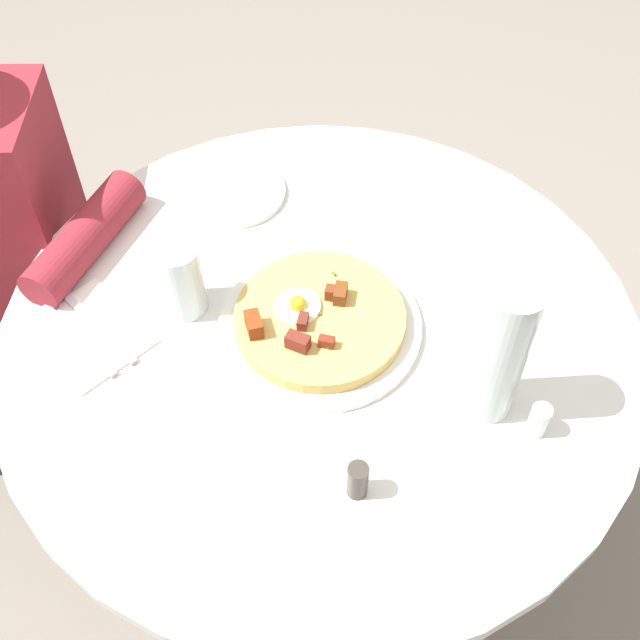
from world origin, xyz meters
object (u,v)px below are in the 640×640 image
(breakfast_pizza, at_px, (319,318))
(knife, at_px, (78,339))
(pizza_plate, at_px, (320,326))
(water_glass, at_px, (181,279))
(water_bottle, at_px, (500,352))
(salt_shaker, at_px, (539,420))
(bread_plate, at_px, (236,192))
(dining_table, at_px, (320,391))
(pepper_shaker, at_px, (358,480))
(fork, at_px, (99,326))

(breakfast_pizza, distance_m, knife, 0.36)
(pizza_plate, height_order, water_glass, water_glass)
(water_bottle, bearing_deg, salt_shaker, -36.26)
(breakfast_pizza, distance_m, bread_plate, 0.33)
(water_bottle, bearing_deg, dining_table, 149.68)
(dining_table, xyz_separation_m, pizza_plate, (0.00, -0.00, 0.18))
(breakfast_pizza, distance_m, water_glass, 0.21)
(water_glass, bearing_deg, pepper_shaker, -51.32)
(pepper_shaker, bearing_deg, fork, 144.39)
(breakfast_pizza, bearing_deg, fork, 179.36)
(dining_table, relative_size, breakfast_pizza, 3.81)
(bread_plate, xyz_separation_m, fork, (-0.19, -0.29, 0.00))
(water_glass, height_order, pepper_shaker, water_glass)
(dining_table, height_order, breakfast_pizza, breakfast_pizza)
(bread_plate, distance_m, knife, 0.38)
(knife, relative_size, water_glass, 1.43)
(water_glass, xyz_separation_m, pepper_shaker, (0.25, -0.31, -0.03))
(bread_plate, relative_size, water_bottle, 0.72)
(pizza_plate, relative_size, water_bottle, 1.27)
(fork, xyz_separation_m, salt_shaker, (0.62, -0.18, 0.02))
(knife, height_order, salt_shaker, salt_shaker)
(fork, distance_m, salt_shaker, 0.65)
(water_bottle, height_order, salt_shaker, water_bottle)
(water_bottle, xyz_separation_m, salt_shaker, (0.06, -0.05, -0.09))
(pizza_plate, relative_size, breakfast_pizza, 1.20)
(water_glass, relative_size, pepper_shaker, 2.12)
(water_glass, distance_m, salt_shaker, 0.55)
(dining_table, bearing_deg, water_glass, 167.54)
(pizza_plate, bearing_deg, fork, 179.43)
(pizza_plate, height_order, salt_shaker, salt_shaker)
(water_glass, distance_m, pepper_shaker, 0.40)
(pizza_plate, distance_m, knife, 0.36)
(dining_table, relative_size, knife, 5.39)
(dining_table, xyz_separation_m, pepper_shaker, (0.05, -0.27, 0.20))
(bread_plate, distance_m, water_glass, 0.26)
(pizza_plate, height_order, breakfast_pizza, breakfast_pizza)
(pizza_plate, xyz_separation_m, salt_shaker, (0.29, -0.18, 0.02))
(water_bottle, bearing_deg, bread_plate, 130.93)
(fork, relative_size, pepper_shaker, 3.03)
(breakfast_pizza, relative_size, fork, 1.42)
(bread_plate, distance_m, pepper_shaker, 0.59)
(knife, distance_m, pepper_shaker, 0.47)
(breakfast_pizza, height_order, water_glass, water_glass)
(water_bottle, bearing_deg, knife, 169.19)
(bread_plate, bearing_deg, water_bottle, -49.07)
(dining_table, relative_size, pizza_plate, 3.17)
(bread_plate, bearing_deg, water_glass, -103.85)
(pizza_plate, distance_m, fork, 0.33)
(breakfast_pizza, bearing_deg, bread_plate, 115.52)
(pizza_plate, xyz_separation_m, knife, (-0.36, -0.02, 0.00))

